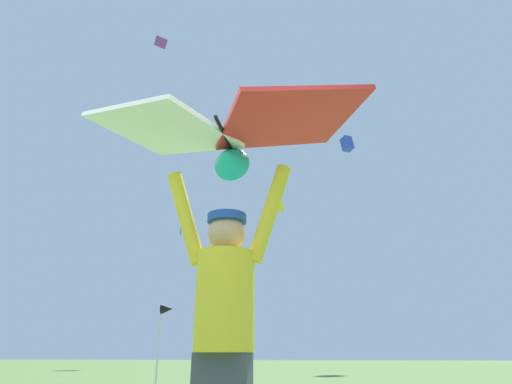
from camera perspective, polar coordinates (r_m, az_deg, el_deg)
name	(u,v)px	position (r m, az deg, el deg)	size (l,w,h in m)	color
kite_flyer_person	(224,330)	(2.48, -4.37, -18.19)	(0.81, 0.36, 1.92)	#424751
held_stunt_kite	(226,133)	(2.75, -4.05, 7.98)	(1.87, 1.02, 0.41)	black
distant_kite_yellow_mid_right	(278,111)	(24.95, 3.02, 10.95)	(0.56, 0.56, 0.14)	yellow
distant_kite_yellow_high_left	(276,206)	(22.66, 2.67, -1.87)	(1.25, 1.22, 0.44)	yellow
distant_kite_purple_overhead_distant	(161,42)	(19.35, -12.79, 19.24)	(0.60, 0.58, 0.25)	purple
distant_kite_purple_high_right	(182,209)	(35.80, -9.99, -2.33)	(1.59, 1.50, 2.85)	purple
distant_kite_purple_low_left	(235,286)	(35.40, -2.90, -12.69)	(1.01, 1.12, 2.14)	purple
distant_kite_blue_mid_left	(347,144)	(36.79, 12.28, 6.42)	(1.19, 1.14, 1.34)	blue
marker_flag	(166,315)	(10.60, -12.17, -16.01)	(0.30, 0.24, 1.93)	silver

